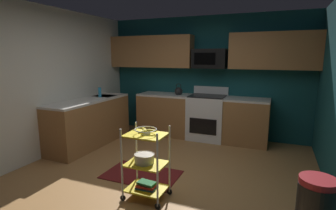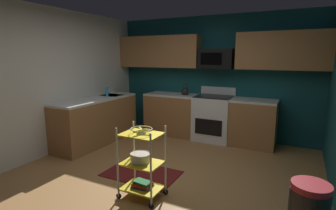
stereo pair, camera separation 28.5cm
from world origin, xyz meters
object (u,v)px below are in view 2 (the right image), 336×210
microwave (217,59)px  book_stack (142,184)px  kettle (185,91)px  dish_soap_bottle (107,92)px  oven_range (213,118)px  fruit_bowl (141,130)px  mixing_bowl_large (140,157)px  rolling_cart (142,163)px

microwave → book_stack: bearing=-91.7°
kettle → dish_soap_bottle: kettle is taller
oven_range → book_stack: oven_range is taller
fruit_bowl → book_stack: 0.71m
fruit_bowl → book_stack: bearing=-82.9°
oven_range → kettle: bearing=-179.7°
fruit_bowl → kettle: 2.70m
oven_range → book_stack: (-0.08, -2.64, -0.31)m
book_stack → dish_soap_bottle: (-1.94, 1.68, 0.85)m
mixing_bowl_large → dish_soap_bottle: 2.60m
oven_range → microwave: size_ratio=1.57×
microwave → mixing_bowl_large: 2.99m
dish_soap_bottle → book_stack: bearing=-40.9°
fruit_bowl → book_stack: fruit_bowl is taller
rolling_cart → kettle: 2.75m
dish_soap_bottle → kettle: bearing=34.7°
rolling_cart → mixing_bowl_large: rolling_cart is taller
rolling_cart → kettle: (-0.57, 2.64, 0.55)m
fruit_bowl → kettle: kettle is taller
rolling_cart → book_stack: bearing=0.0°
fruit_bowl → mixing_bowl_large: fruit_bowl is taller
mixing_bowl_large → book_stack: mixing_bowl_large is taller
microwave → fruit_bowl: (-0.08, -2.75, -0.82)m
book_stack → fruit_bowl: bearing=97.1°
mixing_bowl_large → book_stack: 0.35m
microwave → fruit_bowl: microwave is taller
oven_range → rolling_cart: 2.64m
kettle → book_stack: bearing=-77.9°
mixing_bowl_large → rolling_cart: bearing=0.0°
book_stack → kettle: 2.82m
oven_range → fruit_bowl: 2.67m
oven_range → microwave: 1.23m
oven_range → rolling_cart: bearing=-91.8°
dish_soap_bottle → microwave: bearing=27.7°
microwave → kettle: bearing=-170.5°
oven_range → dish_soap_bottle: (-2.02, -0.96, 0.54)m
microwave → dish_soap_bottle: 2.38m
microwave → book_stack: microwave is taller
rolling_cart → fruit_bowl: bearing=90.0°
microwave → fruit_bowl: 2.87m
oven_range → kettle: size_ratio=4.17×
book_stack → kettle: bearing=102.1°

